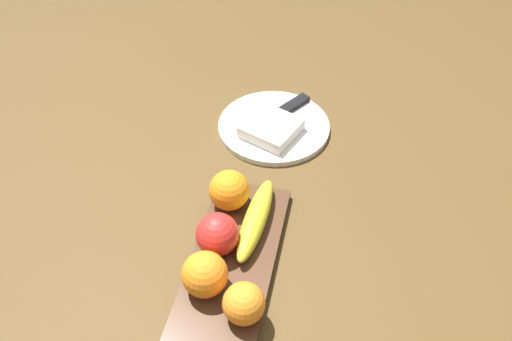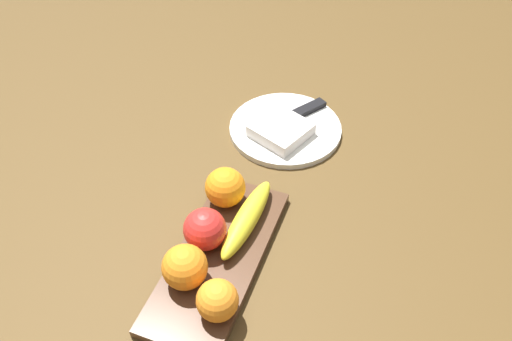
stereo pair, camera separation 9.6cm
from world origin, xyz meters
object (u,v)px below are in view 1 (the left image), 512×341
at_px(apple, 217,234).
at_px(banana, 256,219).
at_px(folded_napkin, 271,128).
at_px(orange_near_banana, 244,304).
at_px(knife, 288,108).
at_px(orange_near_apple, 205,274).
at_px(dinner_plate, 274,126).
at_px(orange_center, 229,190).
at_px(fruit_tray, 233,262).

height_order(apple, banana, apple).
distance_m(banana, folded_napkin, 0.26).
distance_m(orange_near_banana, knife, 0.52).
xyz_separation_m(banana, orange_near_apple, (0.14, -0.05, 0.02)).
bearing_deg(dinner_plate, orange_near_apple, -3.67).
bearing_deg(knife, dinner_plate, 12.38).
height_order(orange_center, dinner_plate, orange_center).
bearing_deg(orange_center, dinner_plate, 172.10).
distance_m(banana, orange_near_banana, 0.17).
height_order(fruit_tray, knife, knife).
bearing_deg(dinner_plate, banana, 4.46).
height_order(banana, dinner_plate, banana).
xyz_separation_m(apple, dinner_plate, (-0.35, 0.03, -0.05)).
bearing_deg(orange_center, banana, 54.81).
distance_m(orange_center, dinner_plate, 0.26).
distance_m(orange_near_apple, folded_napkin, 0.40).
relative_size(apple, dinner_plate, 0.30).
distance_m(folded_napkin, knife, 0.09).
relative_size(apple, folded_napkin, 0.70).
distance_m(orange_center, folded_napkin, 0.22).
relative_size(folded_napkin, knife, 0.65).
bearing_deg(orange_center, folded_napkin, 171.03).
distance_m(fruit_tray, dinner_plate, 0.37).
bearing_deg(apple, dinner_plate, 175.20).
xyz_separation_m(dinner_plate, knife, (-0.05, 0.02, 0.01)).
height_order(fruit_tray, orange_near_banana, orange_near_banana).
bearing_deg(banana, fruit_tray, -13.18).
bearing_deg(orange_near_banana, orange_near_apple, -116.08).
height_order(banana, orange_center, orange_center).
height_order(apple, orange_near_banana, apple).
xyz_separation_m(orange_near_apple, orange_center, (-0.18, -0.01, 0.00)).
xyz_separation_m(orange_near_apple, orange_near_banana, (0.03, 0.07, -0.00)).
xyz_separation_m(orange_near_apple, folded_napkin, (-0.40, 0.03, -0.03)).
distance_m(dinner_plate, knife, 0.06).
xyz_separation_m(orange_center, dinner_plate, (-0.25, 0.03, -0.05)).
height_order(banana, folded_napkin, banana).
relative_size(dinner_plate, folded_napkin, 2.31).
distance_m(banana, dinner_plate, 0.29).
xyz_separation_m(orange_near_banana, orange_center, (-0.21, -0.08, 0.00)).
relative_size(orange_near_apple, folded_napkin, 0.70).
bearing_deg(apple, fruit_tray, 60.08).
xyz_separation_m(orange_center, knife, (-0.30, 0.06, -0.04)).
bearing_deg(orange_near_apple, orange_center, -177.74).
height_order(orange_near_banana, folded_napkin, orange_near_banana).
xyz_separation_m(apple, knife, (-0.40, 0.05, -0.04)).
xyz_separation_m(apple, orange_near_apple, (0.08, 0.00, 0.00)).
distance_m(orange_near_apple, dinner_plate, 0.43).
bearing_deg(knife, orange_near_banana, 36.12).
xyz_separation_m(orange_near_apple, knife, (-0.48, 0.05, -0.04)).
height_order(dinner_plate, folded_napkin, folded_napkin).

